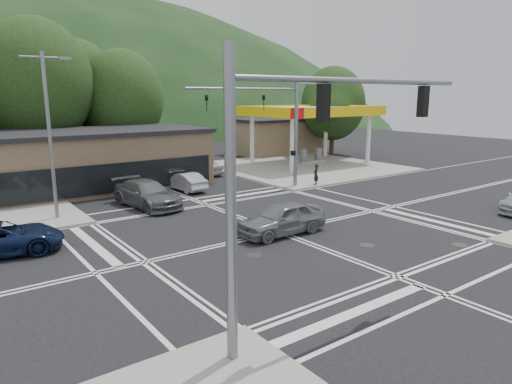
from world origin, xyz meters
TOP-DOWN VIEW (x-y plane):
  - ground at (0.00, 0.00)m, footprint 120.00×120.00m
  - sidewalk_ne at (15.00, 15.00)m, footprint 16.00×16.00m
  - gas_station_canopy at (16.99, 15.99)m, footprint 12.32×8.34m
  - convenience_store at (20.00, 25.00)m, footprint 10.00×6.00m
  - commercial_row at (-8.00, 17.00)m, footprint 24.00×8.00m
  - hill_north at (0.00, 90.00)m, footprint 252.00×126.00m
  - tree_n_b at (-6.00, 24.00)m, footprint 9.00×9.00m
  - tree_n_c at (1.00, 24.00)m, footprint 7.60×7.60m
  - tree_n_e at (-2.00, 28.00)m, footprint 8.40×8.40m
  - tree_ne at (24.00, 20.00)m, footprint 7.20×7.20m
  - streetlight_nw at (-8.44, 9.00)m, footprint 2.50×0.25m
  - signal_mast_ne at (6.95, 8.20)m, footprint 11.65×0.30m
  - signal_mast_sw at (-6.39, -8.20)m, footprint 9.14×0.28m
  - car_grey_center at (-0.08, -0.30)m, footprint 4.73×1.90m
  - car_queue_a at (1.00, 12.02)m, footprint 1.66×4.09m
  - car_queue_b at (5.50, 17.07)m, footprint 2.03×4.10m
  - car_northbound at (-3.20, 9.00)m, footprint 2.97×5.84m
  - pedestrian at (9.65, 7.50)m, footprint 0.67×0.58m

SIDE VIEW (x-z plane):
  - ground at x=0.00m, z-range 0.00..0.00m
  - hill_north at x=0.00m, z-range -70.00..70.00m
  - sidewalk_ne at x=15.00m, z-range 0.00..0.15m
  - car_queue_a at x=1.00m, z-range 0.00..1.32m
  - car_queue_b at x=5.50m, z-range 0.00..1.35m
  - car_grey_center at x=-0.08m, z-range 0.00..1.61m
  - car_northbound at x=-3.20m, z-range 0.00..1.62m
  - pedestrian at x=9.65m, z-range 0.15..1.69m
  - convenience_store at x=20.00m, z-range 0.00..3.80m
  - commercial_row at x=-8.00m, z-range 0.00..4.00m
  - gas_station_canopy at x=16.99m, z-range 2.17..7.92m
  - streetlight_nw at x=-8.44m, z-range 0.55..9.55m
  - signal_mast_ne at x=6.95m, z-range 1.07..9.07m
  - signal_mast_sw at x=-6.39m, z-range 1.12..9.12m
  - tree_ne at x=24.00m, z-range 0.85..10.84m
  - tree_n_c at x=1.00m, z-range 1.06..11.93m
  - tree_n_e at x=-2.00m, z-range 1.15..13.13m
  - tree_n_b at x=-6.00m, z-range 1.30..14.28m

